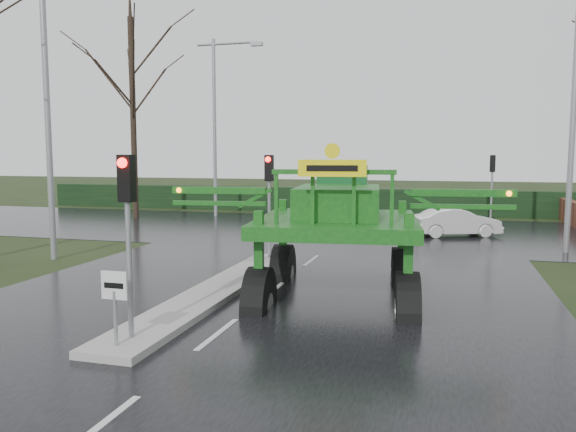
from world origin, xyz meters
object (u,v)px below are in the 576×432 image
(traffic_signal_mid, at_px, (269,184))
(traffic_signal_far, at_px, (492,174))
(street_light_left_near, at_px, (54,79))
(street_light_right, at_px, (565,84))
(white_sedan, at_px, (456,236))
(street_light_left_far, at_px, (219,111))
(crop_sprayer, at_px, (261,211))
(keep_left_sign, at_px, (115,296))
(traffic_signal_near, at_px, (127,207))

(traffic_signal_mid, relative_size, traffic_signal_far, 1.00)
(street_light_left_near, height_order, street_light_right, same)
(traffic_signal_mid, height_order, white_sedan, traffic_signal_mid)
(traffic_signal_mid, height_order, street_light_left_far, street_light_left_far)
(street_light_left_far, distance_m, crop_sprayer, 19.84)
(keep_left_sign, relative_size, street_light_right, 0.14)
(traffic_signal_mid, bearing_deg, street_light_left_near, -167.79)
(traffic_signal_mid, bearing_deg, street_light_left_far, 118.86)
(street_light_right, bearing_deg, white_sedan, 136.65)
(crop_sprayer, bearing_deg, keep_left_sign, -116.58)
(white_sedan, bearing_deg, keep_left_sign, 138.63)
(street_light_left_near, relative_size, street_light_left_far, 1.00)
(traffic_signal_near, bearing_deg, crop_sprayer, 67.45)
(traffic_signal_far, distance_m, street_light_left_near, 20.58)
(traffic_signal_far, height_order, crop_sprayer, crop_sprayer)
(traffic_signal_mid, bearing_deg, white_sedan, 52.15)
(street_light_right, height_order, street_light_left_far, same)
(traffic_signal_near, bearing_deg, white_sedan, 69.64)
(traffic_signal_far, bearing_deg, street_light_left_near, 43.63)
(keep_left_sign, distance_m, street_light_right, 17.23)
(street_light_right, distance_m, crop_sprayer, 13.12)
(traffic_signal_mid, relative_size, street_light_left_near, 0.35)
(street_light_left_near, bearing_deg, white_sedan, 35.61)
(crop_sprayer, bearing_deg, white_sedan, 63.58)
(keep_left_sign, relative_size, white_sedan, 0.36)
(street_light_left_far, relative_size, white_sedan, 2.68)
(traffic_signal_near, distance_m, street_light_left_near, 10.40)
(traffic_signal_far, xyz_separation_m, crop_sprayer, (-6.39, -17.63, -0.36))
(keep_left_sign, distance_m, traffic_signal_near, 1.61)
(traffic_signal_mid, distance_m, street_light_left_far, 14.68)
(traffic_signal_mid, relative_size, white_sedan, 0.94)
(keep_left_sign, relative_size, traffic_signal_mid, 0.38)
(street_light_right, height_order, white_sedan, street_light_right)
(traffic_signal_far, relative_size, street_light_right, 0.35)
(keep_left_sign, bearing_deg, white_sedan, 70.19)
(traffic_signal_near, xyz_separation_m, street_light_left_far, (-6.89, 21.01, 3.40))
(keep_left_sign, xyz_separation_m, traffic_signal_far, (7.80, 21.51, 1.53))
(street_light_right, height_order, crop_sprayer, street_light_right)
(traffic_signal_near, distance_m, traffic_signal_mid, 8.50)
(traffic_signal_far, height_order, white_sedan, traffic_signal_far)
(traffic_signal_near, distance_m, street_light_left_far, 22.37)
(street_light_left_near, bearing_deg, traffic_signal_near, -45.47)
(traffic_signal_near, xyz_separation_m, crop_sprayer, (1.41, 3.39, -0.36))
(keep_left_sign, distance_m, crop_sprayer, 4.29)
(crop_sprayer, xyz_separation_m, white_sedan, (4.63, 12.88, -2.23))
(traffic_signal_mid, xyz_separation_m, white_sedan, (6.04, 7.77, -2.59))
(keep_left_sign, height_order, traffic_signal_near, traffic_signal_near)
(traffic_signal_far, relative_size, street_light_left_far, 0.35)
(traffic_signal_far, bearing_deg, traffic_signal_mid, 58.07)
(white_sedan, bearing_deg, street_light_left_far, 48.32)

